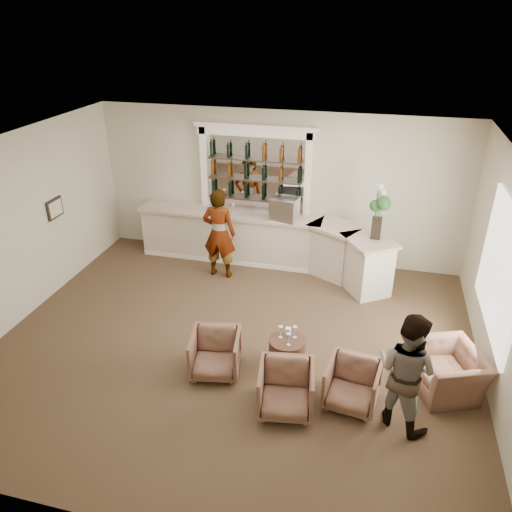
{
  "coord_description": "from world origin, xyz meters",
  "views": [
    {
      "loc": [
        2.07,
        -6.64,
        5.19
      ],
      "look_at": [
        0.16,
        0.9,
        1.27
      ],
      "focal_mm": 35.0,
      "sensor_mm": 36.0,
      "label": 1
    }
  ],
  "objects_px": {
    "sommelier": "(219,234)",
    "armchair_far": "(447,371)",
    "bar_counter": "(265,241)",
    "armchair_center": "(286,389)",
    "flower_vase": "(379,208)",
    "espresso_machine": "(285,209)",
    "guest": "(406,371)",
    "cocktail_table": "(287,352)",
    "armchair_left": "(215,354)",
    "armchair_right": "(352,385)"
  },
  "relations": [
    {
      "from": "sommelier",
      "to": "armchair_center",
      "type": "xyz_separation_m",
      "value": [
        2.13,
        -3.59,
        -0.6
      ]
    },
    {
      "from": "cocktail_table",
      "to": "armchair_right",
      "type": "bearing_deg",
      "value": -29.94
    },
    {
      "from": "bar_counter",
      "to": "armchair_far",
      "type": "distance_m",
      "value": 4.84
    },
    {
      "from": "cocktail_table",
      "to": "bar_counter",
      "type": "bearing_deg",
      "value": 108.95
    },
    {
      "from": "espresso_machine",
      "to": "sommelier",
      "type": "bearing_deg",
      "value": -142.96
    },
    {
      "from": "cocktail_table",
      "to": "flower_vase",
      "type": "xyz_separation_m",
      "value": [
        1.17,
        2.81,
        1.51
      ]
    },
    {
      "from": "sommelier",
      "to": "espresso_machine",
      "type": "distance_m",
      "value": 1.46
    },
    {
      "from": "bar_counter",
      "to": "armchair_center",
      "type": "xyz_separation_m",
      "value": [
        1.31,
        -4.29,
        -0.21
      ]
    },
    {
      "from": "armchair_left",
      "to": "armchair_far",
      "type": "distance_m",
      "value": 3.5
    },
    {
      "from": "cocktail_table",
      "to": "flower_vase",
      "type": "relative_size",
      "value": 0.53
    },
    {
      "from": "espresso_machine",
      "to": "armchair_right",
      "type": "bearing_deg",
      "value": -57.0
    },
    {
      "from": "armchair_right",
      "to": "flower_vase",
      "type": "relative_size",
      "value": 0.68
    },
    {
      "from": "sommelier",
      "to": "armchair_left",
      "type": "distance_m",
      "value": 3.25
    },
    {
      "from": "cocktail_table",
      "to": "armchair_left",
      "type": "distance_m",
      "value": 1.14
    },
    {
      "from": "cocktail_table",
      "to": "sommelier",
      "type": "height_order",
      "value": "sommelier"
    },
    {
      "from": "sommelier",
      "to": "guest",
      "type": "distance_m",
      "value": 5.04
    },
    {
      "from": "armchair_center",
      "to": "espresso_machine",
      "type": "bearing_deg",
      "value": 93.38
    },
    {
      "from": "bar_counter",
      "to": "armchair_left",
      "type": "bearing_deg",
      "value": -88.66
    },
    {
      "from": "guest",
      "to": "flower_vase",
      "type": "bearing_deg",
      "value": -49.28
    },
    {
      "from": "armchair_far",
      "to": "espresso_machine",
      "type": "bearing_deg",
      "value": -158.18
    },
    {
      "from": "armchair_center",
      "to": "flower_vase",
      "type": "distance_m",
      "value": 4.15
    },
    {
      "from": "cocktail_table",
      "to": "guest",
      "type": "xyz_separation_m",
      "value": [
        1.74,
        -0.8,
        0.62
      ]
    },
    {
      "from": "guest",
      "to": "armchair_right",
      "type": "relative_size",
      "value": 2.33
    },
    {
      "from": "armchair_center",
      "to": "espresso_machine",
      "type": "height_order",
      "value": "espresso_machine"
    },
    {
      "from": "cocktail_table",
      "to": "armchair_far",
      "type": "bearing_deg",
      "value": 1.26
    },
    {
      "from": "armchair_left",
      "to": "flower_vase",
      "type": "xyz_separation_m",
      "value": [
        2.22,
        3.24,
        1.41
      ]
    },
    {
      "from": "armchair_left",
      "to": "armchair_right",
      "type": "xyz_separation_m",
      "value": [
        2.12,
        -0.19,
        -0.01
      ]
    },
    {
      "from": "sommelier",
      "to": "flower_vase",
      "type": "xyz_separation_m",
      "value": [
        3.13,
        0.18,
        0.8
      ]
    },
    {
      "from": "guest",
      "to": "armchair_far",
      "type": "xyz_separation_m",
      "value": [
        0.68,
        0.85,
        -0.54
      ]
    },
    {
      "from": "cocktail_table",
      "to": "armchair_far",
      "type": "xyz_separation_m",
      "value": [
        2.41,
        0.05,
        0.09
      ]
    },
    {
      "from": "cocktail_table",
      "to": "sommelier",
      "type": "bearing_deg",
      "value": 126.75
    },
    {
      "from": "guest",
      "to": "armchair_left",
      "type": "bearing_deg",
      "value": 24.24
    },
    {
      "from": "armchair_left",
      "to": "bar_counter",
      "type": "bearing_deg",
      "value": 81.23
    },
    {
      "from": "espresso_machine",
      "to": "armchair_center",
      "type": "bearing_deg",
      "value": -69.74
    },
    {
      "from": "armchair_left",
      "to": "armchair_right",
      "type": "relative_size",
      "value": 1.02
    },
    {
      "from": "bar_counter",
      "to": "espresso_machine",
      "type": "bearing_deg",
      "value": -3.27
    },
    {
      "from": "armchair_right",
      "to": "sommelier",
      "type": "bearing_deg",
      "value": 140.53
    },
    {
      "from": "bar_counter",
      "to": "espresso_machine",
      "type": "height_order",
      "value": "espresso_machine"
    },
    {
      "from": "flower_vase",
      "to": "bar_counter",
      "type": "bearing_deg",
      "value": 167.43
    },
    {
      "from": "armchair_right",
      "to": "armchair_far",
      "type": "bearing_deg",
      "value": 33.81
    },
    {
      "from": "armchair_left",
      "to": "flower_vase",
      "type": "relative_size",
      "value": 0.69
    },
    {
      "from": "sommelier",
      "to": "espresso_machine",
      "type": "relative_size",
      "value": 3.58
    },
    {
      "from": "bar_counter",
      "to": "espresso_machine",
      "type": "xyz_separation_m",
      "value": [
        0.41,
        -0.02,
        0.8
      ]
    },
    {
      "from": "sommelier",
      "to": "armchair_far",
      "type": "xyz_separation_m",
      "value": [
        4.38,
        -2.58,
        -0.63
      ]
    },
    {
      "from": "sommelier",
      "to": "bar_counter",
      "type": "bearing_deg",
      "value": -138.28
    },
    {
      "from": "armchair_center",
      "to": "armchair_right",
      "type": "height_order",
      "value": "armchair_center"
    },
    {
      "from": "bar_counter",
      "to": "guest",
      "type": "bearing_deg",
      "value": -55.08
    },
    {
      "from": "bar_counter",
      "to": "armchair_right",
      "type": "relative_size",
      "value": 7.63
    },
    {
      "from": "sommelier",
      "to": "espresso_machine",
      "type": "height_order",
      "value": "sommelier"
    },
    {
      "from": "sommelier",
      "to": "guest",
      "type": "bearing_deg",
      "value": 138.59
    }
  ]
}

